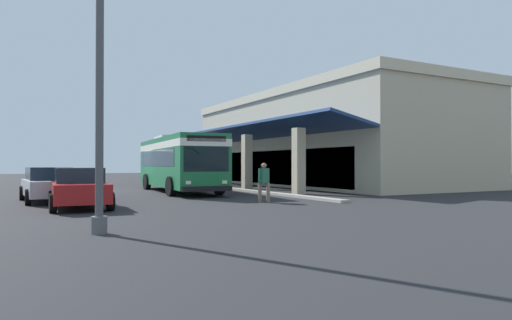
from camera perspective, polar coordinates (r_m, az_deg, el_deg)
The scene contains 9 objects.
ground at distance 31.87m, azimuth -0.34°, elevation -3.45°, with size 120.00×120.00×0.00m, color #262628.
curb_strip at distance 31.67m, azimuth -5.86°, elevation -3.36°, with size 29.34×0.50×0.12m, color #9E998E.
plaza_building at distance 36.44m, azimuth 8.30°, elevation 2.48°, with size 24.75×14.22×7.06m.
transit_bus at distance 26.68m, azimuth -9.86°, elevation -0.01°, with size 11.37×3.43×3.34m.
parked_sedan_silver at distance 21.17m, azimuth -24.87°, elevation -2.79°, with size 4.50×2.19×1.47m.
parked_sedan_red at distance 17.69m, azimuth -21.56°, elevation -3.25°, with size 4.48×2.16×1.47m.
pedestrian at distance 18.81m, azimuth 1.02°, elevation -2.60°, with size 0.43×0.64×1.66m.
potted_palm at distance 36.06m, azimuth -6.41°, elevation -1.92°, with size 1.68×1.79×3.05m.
lot_light_pole at distance 11.20m, azimuth -19.24°, elevation 13.65°, with size 0.60×0.60×8.11m.
Camera 1 is at (28.14, -6.87, 1.58)m, focal length 31.48 mm.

